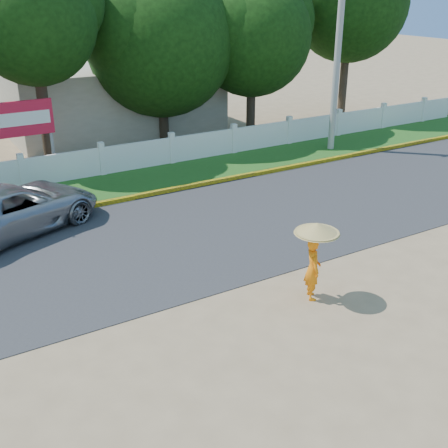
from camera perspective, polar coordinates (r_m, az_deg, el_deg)
name	(u,v)px	position (r m, az deg, el deg)	size (l,w,h in m)	color
ground	(268,304)	(13.25, 4.49, -8.12)	(120.00, 120.00, 0.00)	#9E8460
road	(181,235)	(16.68, -4.41, -1.16)	(60.00, 7.00, 0.02)	#38383A
grass_verge	(117,185)	(21.19, -10.85, 3.90)	(60.00, 3.50, 0.03)	#2D601E
curb	(134,197)	(19.67, -9.10, 2.70)	(40.00, 0.18, 0.16)	yellow
fence	(102,161)	(22.34, -12.28, 6.23)	(40.00, 0.10, 1.10)	silver
building_near	(111,98)	(29.31, -11.36, 12.41)	(10.00, 6.00, 3.20)	#B7AD99
utility_pole	(337,59)	(25.27, 11.44, 16.10)	(0.28, 0.28, 7.86)	gray
vehicle	(13,209)	(17.78, -20.62, 1.45)	(2.43, 5.26, 1.46)	#929599
monk_with_parasol	(315,250)	(13.07, 9.21, -2.60)	(1.05, 1.05, 1.92)	orange
billboard	(19,123)	(22.34, -20.07, 9.60)	(2.50, 0.13, 2.95)	gray
tree_row	(114,33)	(25.12, -11.08, 18.52)	(34.71, 7.51, 9.02)	#473828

